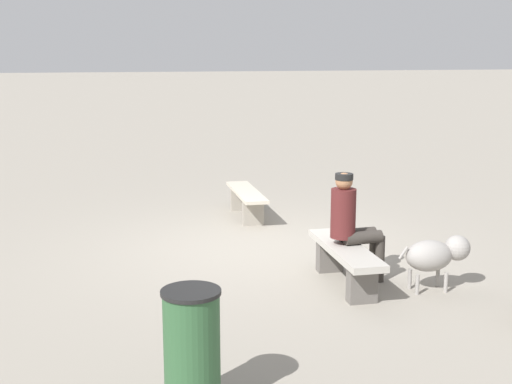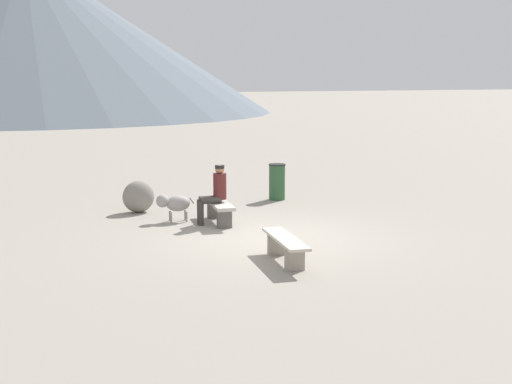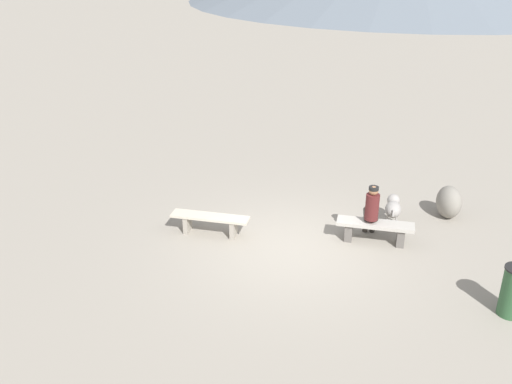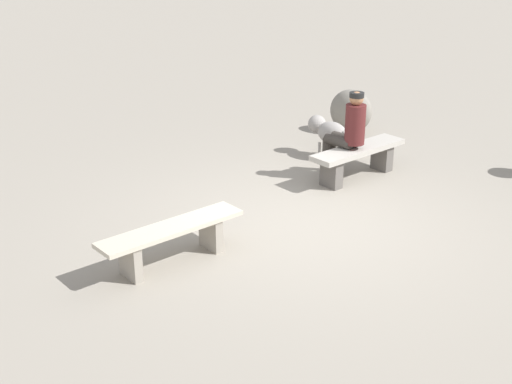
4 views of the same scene
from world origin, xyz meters
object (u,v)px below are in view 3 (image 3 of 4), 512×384
bench_left (210,221)px  dog (393,207)px  boulder (449,202)px  bench_right (375,228)px  seated_person (372,209)px

bench_left → dog: size_ratio=2.06×
dog → boulder: size_ratio=1.11×
bench_left → bench_right: bearing=7.1°
bench_right → seated_person: size_ratio=1.27×
boulder → dog: bearing=-157.3°
seated_person → boulder: size_ratio=1.69×
bench_left → dog: dog is taller
bench_right → dog: 1.02m
bench_right → dog: size_ratio=1.94×
bench_left → seated_person: bearing=9.2°
bench_right → boulder: size_ratio=2.15×
bench_left → dog: bearing=19.6°
bench_left → boulder: 5.55m
bench_right → seated_person: 0.43m
boulder → bench_left: bearing=-163.4°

